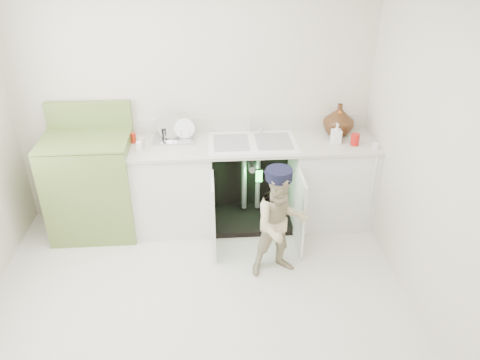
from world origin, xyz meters
TOP-DOWN VIEW (x-y plane):
  - ground at (0.00, 0.00)m, footprint 3.50×3.50m
  - room_shell at (0.00, 0.00)m, footprint 6.00×5.50m
  - counter_run at (0.58, 1.21)m, footprint 2.44×1.02m
  - avocado_stove at (-1.02, 1.18)m, footprint 0.81×0.65m
  - repair_worker at (0.72, 0.38)m, footprint 0.55×0.72m

SIDE VIEW (x-z plane):
  - ground at x=0.00m, z-range 0.00..0.00m
  - counter_run at x=0.58m, z-range -0.14..1.08m
  - repair_worker at x=0.72m, z-range 0.00..1.03m
  - avocado_stove at x=-1.02m, z-range -0.11..1.15m
  - room_shell at x=0.00m, z-range 0.62..1.88m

